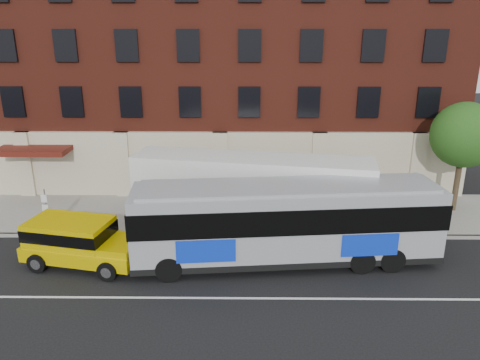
{
  "coord_description": "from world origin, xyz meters",
  "views": [
    {
      "loc": [
        1.47,
        -15.07,
        10.14
      ],
      "look_at": [
        1.26,
        5.5,
        3.25
      ],
      "focal_mm": 34.21,
      "sensor_mm": 36.0,
      "label": 1
    }
  ],
  "objects_px": {
    "city_bus": "(286,220)",
    "shipping_container": "(252,195)",
    "yellow_suv": "(78,240)",
    "street_tree": "(465,138)",
    "sign_pole": "(46,209)"
  },
  "relations": [
    {
      "from": "city_bus",
      "to": "shipping_container",
      "type": "distance_m",
      "value": 3.61
    },
    {
      "from": "city_bus",
      "to": "yellow_suv",
      "type": "relative_size",
      "value": 2.44
    },
    {
      "from": "street_tree",
      "to": "city_bus",
      "type": "xyz_separation_m",
      "value": [
        -10.2,
        -5.97,
        -2.37
      ]
    },
    {
      "from": "city_bus",
      "to": "yellow_suv",
      "type": "xyz_separation_m",
      "value": [
        -9.26,
        -0.3,
        -0.84
      ]
    },
    {
      "from": "city_bus",
      "to": "yellow_suv",
      "type": "height_order",
      "value": "city_bus"
    },
    {
      "from": "yellow_suv",
      "to": "shipping_container",
      "type": "relative_size",
      "value": 0.46
    },
    {
      "from": "city_bus",
      "to": "shipping_container",
      "type": "bearing_deg",
      "value": 114.23
    },
    {
      "from": "shipping_container",
      "to": "street_tree",
      "type": "bearing_deg",
      "value": 12.94
    },
    {
      "from": "yellow_suv",
      "to": "shipping_container",
      "type": "bearing_deg",
      "value": 24.77
    },
    {
      "from": "sign_pole",
      "to": "shipping_container",
      "type": "distance_m",
      "value": 10.39
    },
    {
      "from": "sign_pole",
      "to": "yellow_suv",
      "type": "height_order",
      "value": "sign_pole"
    },
    {
      "from": "shipping_container",
      "to": "city_bus",
      "type": "bearing_deg",
      "value": -65.77
    },
    {
      "from": "sign_pole",
      "to": "yellow_suv",
      "type": "xyz_separation_m",
      "value": [
        2.58,
        -2.94,
        -0.25
      ]
    },
    {
      "from": "sign_pole",
      "to": "street_tree",
      "type": "distance_m",
      "value": 22.49
    },
    {
      "from": "sign_pole",
      "to": "street_tree",
      "type": "relative_size",
      "value": 0.4
    }
  ]
}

